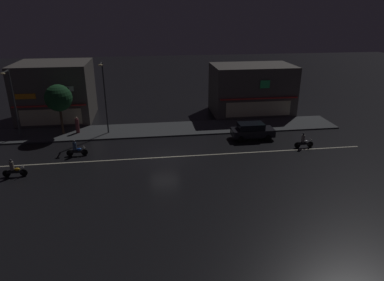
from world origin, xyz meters
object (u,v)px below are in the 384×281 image
Objects in this scene: motorcycle_opposite_lane at (14,169)px; traffic_cone at (239,133)px; motorcycle_following at (304,141)px; streetlamp_mid at (105,92)px; pedestrian_on_sidewalk at (77,125)px; motorcycle_lead at (76,149)px; parked_car_near_kerb at (252,131)px; streetlamp_west at (13,99)px.

traffic_cone is (20.32, 6.72, -0.36)m from motorcycle_opposite_lane.
motorcycle_following is 3.45× the size of traffic_cone.
streetlamp_mid is 3.97× the size of motorcycle_following.
streetlamp_mid is 20.38m from motorcycle_following.
streetlamp_mid reaches higher than pedestrian_on_sidewalk.
motorcycle_lead is 5.52m from motorcycle_opposite_lane.
parked_car_near_kerb is 5.19m from motorcycle_following.
streetlamp_mid reaches higher than motorcycle_following.
pedestrian_on_sidewalk reaches higher than traffic_cone.
streetlamp_west is 3.67× the size of motorcycle_lead.
parked_car_near_kerb is (23.64, -3.17, -3.39)m from streetlamp_west.
streetlamp_mid is 3.97× the size of motorcycle_lead.
streetlamp_west is at bearing 161.64° from motorcycle_following.
parked_car_near_kerb is at bearing -12.55° from streetlamp_mid.
parked_car_near_kerb reaches higher than motorcycle_lead.
streetlamp_west is 28.75m from motorcycle_following.
motorcycle_following is at bearing -5.66° from motorcycle_lead.
streetlamp_mid is at bearing -132.80° from motorcycle_opposite_lane.
motorcycle_lead reaches higher than traffic_cone.
streetlamp_mid is (8.87, 0.12, 0.30)m from streetlamp_west.
streetlamp_mid reaches higher than streetlamp_west.
parked_car_near_kerb is at bearing -47.59° from traffic_cone.
pedestrian_on_sidewalk is 10.12m from motorcycle_opposite_lane.
motorcycle_opposite_lane is at bearing -161.71° from traffic_cone.
streetlamp_mid reaches higher than motorcycle_opposite_lane.
motorcycle_opposite_lane is 21.41m from traffic_cone.
motorcycle_opposite_lane is 3.45× the size of traffic_cone.
traffic_cone is (16.12, 3.15, -0.36)m from motorcycle_lead.
pedestrian_on_sidewalk is 23.26m from motorcycle_following.
motorcycle_opposite_lane is (-3.34, -9.55, -0.31)m from pedestrian_on_sidewalk.
parked_car_near_kerb is 7.82× the size of traffic_cone.
streetlamp_west is at bearing -179.23° from streetlamp_mid.
streetlamp_west reaches higher than motorcycle_lead.
motorcycle_opposite_lane is at bearing -75.29° from streetlamp_west.
streetlamp_mid is 14.58m from traffic_cone.
motorcycle_following is at bearing 147.07° from pedestrian_on_sidewalk.
motorcycle_opposite_lane reaches higher than traffic_cone.
motorcycle_opposite_lane is at bearing 55.26° from pedestrian_on_sidewalk.
traffic_cone is at bearing 155.10° from pedestrian_on_sidewalk.
streetlamp_west is 24.09m from parked_car_near_kerb.
pedestrian_on_sidewalk is at bearing 168.66° from streetlamp_mid.
pedestrian_on_sidewalk is at bearing 95.29° from motorcycle_lead.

